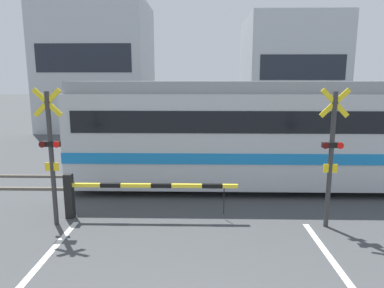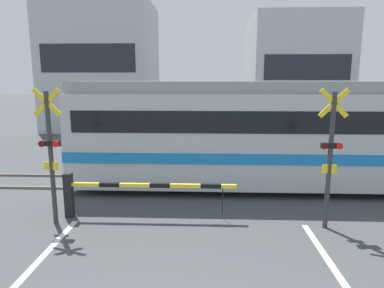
{
  "view_description": "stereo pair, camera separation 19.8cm",
  "coord_description": "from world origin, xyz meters",
  "views": [
    {
      "loc": [
        0.23,
        -2.76,
        3.49
      ],
      "look_at": [
        0.0,
        7.29,
        1.6
      ],
      "focal_mm": 32.0,
      "sensor_mm": 36.0,
      "label": 1
    },
    {
      "loc": [
        0.42,
        -2.76,
        3.49
      ],
      "look_at": [
        0.0,
        7.29,
        1.6
      ],
      "focal_mm": 32.0,
      "sensor_mm": 36.0,
      "label": 2
    }
  ],
  "objects": [
    {
      "name": "crossing_signal_left",
      "position": [
        -3.29,
        5.07,
        1.83
      ],
      "size": [
        0.68,
        0.15,
        3.32
      ],
      "color": "#333333",
      "rests_on": "ground_plane"
    },
    {
      "name": "building_left_of_street",
      "position": [
        -7.03,
        22.18,
        4.39
      ],
      "size": [
        7.18,
        6.55,
        8.78
      ],
      "color": "#B2B7BC",
      "rests_on": "ground_plane"
    },
    {
      "name": "building_right_of_street",
      "position": [
        6.57,
        22.18,
        3.86
      ],
      "size": [
        6.27,
        6.55,
        7.73
      ],
      "color": "#B2B7BC",
      "rests_on": "ground_plane"
    },
    {
      "name": "rail_track_near",
      "position": [
        0.0,
        7.68,
        0.04
      ],
      "size": [
        50.0,
        0.1,
        0.08
      ],
      "color": "#6B6051",
      "rests_on": "ground_plane"
    },
    {
      "name": "pedestrian",
      "position": [
        -1.04,
        14.88,
        0.94
      ],
      "size": [
        0.38,
        0.22,
        1.63
      ],
      "color": "#23232D",
      "rests_on": "ground_plane"
    },
    {
      "name": "rail_track_far",
      "position": [
        0.0,
        9.12,
        0.04
      ],
      "size": [
        50.0,
        0.1,
        0.08
      ],
      "color": "#6B6051",
      "rests_on": "ground_plane"
    },
    {
      "name": "crossing_signal_right",
      "position": [
        3.29,
        5.07,
        1.83
      ],
      "size": [
        0.68,
        0.15,
        3.32
      ],
      "color": "#333333",
      "rests_on": "ground_plane"
    },
    {
      "name": "commuter_train",
      "position": [
        4.3,
        8.4,
        1.84
      ],
      "size": [
        16.28,
        3.0,
        3.45
      ],
      "color": "#B7BCC1",
      "rests_on": "ground_plane"
    },
    {
      "name": "crossing_barrier_near",
      "position": [
        -1.92,
        5.48,
        0.73
      ],
      "size": [
        4.38,
        0.2,
        1.16
      ],
      "color": "black",
      "rests_on": "ground_plane"
    },
    {
      "name": "crossing_barrier_far",
      "position": [
        1.92,
        11.65,
        0.73
      ],
      "size": [
        4.38,
        0.2,
        1.16
      ],
      "color": "black",
      "rests_on": "ground_plane"
    }
  ]
}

